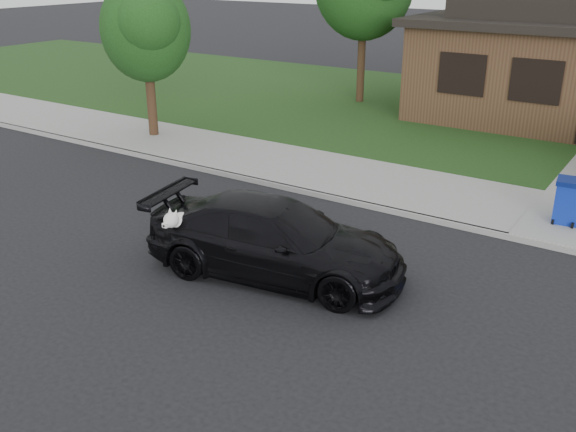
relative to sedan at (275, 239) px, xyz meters
The scene contains 7 objects.
ground 1.03m from the sedan, 161.68° to the left, with size 120.00×120.00×0.00m, color black.
sidewalk 5.34m from the sedan, 98.20° to the left, with size 60.00×3.00×0.12m, color gray.
curb 3.87m from the sedan, 101.40° to the left, with size 60.00×0.12×0.12m, color gray.
lawn 13.29m from the sedan, 93.27° to the left, with size 60.00×13.00×0.13m, color #193814.
sedan is the anchor object (origin of this frame).
recycling_bin 6.24m from the sedan, 52.56° to the left, with size 0.62×0.63×0.93m.
tree_2 10.09m from the sedan, 146.62° to the left, with size 2.73×2.60×4.59m.
Camera 1 is at (6.50, -8.51, 5.15)m, focal length 40.00 mm.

